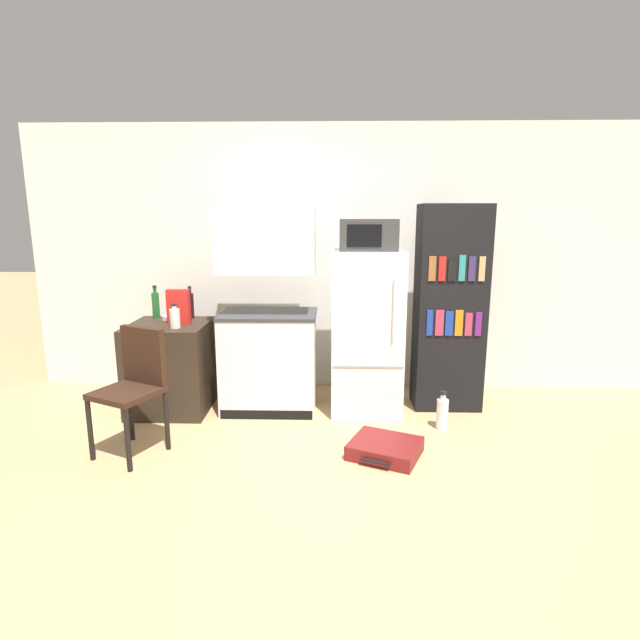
{
  "coord_description": "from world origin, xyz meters",
  "views": [
    {
      "loc": [
        -0.05,
        -2.91,
        1.7
      ],
      "look_at": [
        -0.15,
        0.85,
        0.91
      ],
      "focal_mm": 28.0,
      "sensor_mm": 36.0,
      "label": 1
    }
  ],
  "objects_px": {
    "side_table": "(171,367)",
    "water_bottle_front": "(442,413)",
    "chair": "(135,379)",
    "bookshelf": "(449,308)",
    "bottle_green_tall": "(156,304)",
    "suitcase_large_flat": "(385,448)",
    "bowl": "(170,318)",
    "cereal_box": "(179,307)",
    "bottle_milk_white": "(175,318)",
    "kitchen_hutch": "(269,320)",
    "refrigerator": "(366,332)",
    "bottle_wine_dark": "(190,305)",
    "microwave": "(368,235)"
  },
  "relations": [
    {
      "from": "kitchen_hutch",
      "to": "bottle_wine_dark",
      "type": "relative_size",
      "value": 6.04
    },
    {
      "from": "microwave",
      "to": "cereal_box",
      "type": "xyz_separation_m",
      "value": [
        -1.61,
        -0.06,
        -0.61
      ]
    },
    {
      "from": "chair",
      "to": "bowl",
      "type": "bearing_deg",
      "value": 117.97
    },
    {
      "from": "side_table",
      "to": "refrigerator",
      "type": "relative_size",
      "value": 0.55
    },
    {
      "from": "kitchen_hutch",
      "to": "refrigerator",
      "type": "height_order",
      "value": "kitchen_hutch"
    },
    {
      "from": "microwave",
      "to": "bottle_green_tall",
      "type": "bearing_deg",
      "value": 173.49
    },
    {
      "from": "bottle_milk_white",
      "to": "bottle_green_tall",
      "type": "xyz_separation_m",
      "value": [
        -0.31,
        0.43,
        0.04
      ]
    },
    {
      "from": "side_table",
      "to": "bottle_green_tall",
      "type": "height_order",
      "value": "bottle_green_tall"
    },
    {
      "from": "chair",
      "to": "bookshelf",
      "type": "bearing_deg",
      "value": 46.35
    },
    {
      "from": "kitchen_hutch",
      "to": "suitcase_large_flat",
      "type": "distance_m",
      "value": 1.5
    },
    {
      "from": "bookshelf",
      "to": "suitcase_large_flat",
      "type": "height_order",
      "value": "bookshelf"
    },
    {
      "from": "bowl",
      "to": "chair",
      "type": "relative_size",
      "value": 0.15
    },
    {
      "from": "bottle_green_tall",
      "to": "bowl",
      "type": "bearing_deg",
      "value": -31.9
    },
    {
      "from": "bottle_milk_white",
      "to": "bottle_green_tall",
      "type": "relative_size",
      "value": 0.69
    },
    {
      "from": "bookshelf",
      "to": "suitcase_large_flat",
      "type": "distance_m",
      "value": 1.45
    },
    {
      "from": "cereal_box",
      "to": "chair",
      "type": "bearing_deg",
      "value": -96.86
    },
    {
      "from": "bottle_green_tall",
      "to": "chair",
      "type": "height_order",
      "value": "bottle_green_tall"
    },
    {
      "from": "bottle_wine_dark",
      "to": "bowl",
      "type": "distance_m",
      "value": 0.22
    },
    {
      "from": "microwave",
      "to": "bookshelf",
      "type": "relative_size",
      "value": 0.27
    },
    {
      "from": "bottle_wine_dark",
      "to": "chair",
      "type": "xyz_separation_m",
      "value": [
        -0.13,
        -1.04,
        -0.36
      ]
    },
    {
      "from": "bookshelf",
      "to": "bowl",
      "type": "bearing_deg",
      "value": 179.51
    },
    {
      "from": "bottle_milk_white",
      "to": "cereal_box",
      "type": "xyz_separation_m",
      "value": [
        -0.01,
        0.16,
        0.06
      ]
    },
    {
      "from": "bottle_green_tall",
      "to": "suitcase_large_flat",
      "type": "relative_size",
      "value": 0.49
    },
    {
      "from": "side_table",
      "to": "bookshelf",
      "type": "relative_size",
      "value": 0.43
    },
    {
      "from": "side_table",
      "to": "bottle_milk_white",
      "type": "xyz_separation_m",
      "value": [
        0.12,
        -0.17,
        0.47
      ]
    },
    {
      "from": "side_table",
      "to": "refrigerator",
      "type": "bearing_deg",
      "value": 1.54
    },
    {
      "from": "bottle_wine_dark",
      "to": "water_bottle_front",
      "type": "relative_size",
      "value": 0.91
    },
    {
      "from": "kitchen_hutch",
      "to": "bottle_wine_dark",
      "type": "height_order",
      "value": "kitchen_hutch"
    },
    {
      "from": "side_table",
      "to": "bookshelf",
      "type": "height_order",
      "value": "bookshelf"
    },
    {
      "from": "bottle_wine_dark",
      "to": "suitcase_large_flat",
      "type": "bearing_deg",
      "value": -33.03
    },
    {
      "from": "bookshelf",
      "to": "cereal_box",
      "type": "relative_size",
      "value": 5.97
    },
    {
      "from": "microwave",
      "to": "bottle_green_tall",
      "type": "height_order",
      "value": "microwave"
    },
    {
      "from": "microwave",
      "to": "bottle_green_tall",
      "type": "distance_m",
      "value": 2.02
    },
    {
      "from": "bottle_milk_white",
      "to": "bowl",
      "type": "relative_size",
      "value": 1.5
    },
    {
      "from": "side_table",
      "to": "water_bottle_front",
      "type": "bearing_deg",
      "value": -9.37
    },
    {
      "from": "bowl",
      "to": "bottle_milk_white",
      "type": "bearing_deg",
      "value": -64.93
    },
    {
      "from": "bookshelf",
      "to": "bowl",
      "type": "xyz_separation_m",
      "value": [
        -2.49,
        0.02,
        -0.1
      ]
    },
    {
      "from": "side_table",
      "to": "bottle_green_tall",
      "type": "bearing_deg",
      "value": 126.38
    },
    {
      "from": "bottle_wine_dark",
      "to": "bottle_milk_white",
      "type": "distance_m",
      "value": 0.41
    },
    {
      "from": "bowl",
      "to": "cereal_box",
      "type": "height_order",
      "value": "cereal_box"
    },
    {
      "from": "bottle_green_tall",
      "to": "suitcase_large_flat",
      "type": "xyz_separation_m",
      "value": [
        2.0,
        -1.11,
        -0.85
      ]
    },
    {
      "from": "bottle_wine_dark",
      "to": "suitcase_large_flat",
      "type": "distance_m",
      "value": 2.17
    },
    {
      "from": "bowl",
      "to": "kitchen_hutch",
      "type": "bearing_deg",
      "value": -7.21
    },
    {
      "from": "bookshelf",
      "to": "bottle_milk_white",
      "type": "distance_m",
      "value": 2.35
    },
    {
      "from": "kitchen_hutch",
      "to": "bookshelf",
      "type": "distance_m",
      "value": 1.59
    },
    {
      "from": "kitchen_hutch",
      "to": "refrigerator",
      "type": "bearing_deg",
      "value": -0.48
    },
    {
      "from": "bookshelf",
      "to": "water_bottle_front",
      "type": "bearing_deg",
      "value": -104.52
    },
    {
      "from": "microwave",
      "to": "water_bottle_front",
      "type": "bearing_deg",
      "value": -35.6
    },
    {
      "from": "kitchen_hutch",
      "to": "chair",
      "type": "relative_size",
      "value": 1.95
    },
    {
      "from": "bottle_green_tall",
      "to": "bottle_wine_dark",
      "type": "bearing_deg",
      "value": -4.08
    }
  ]
}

